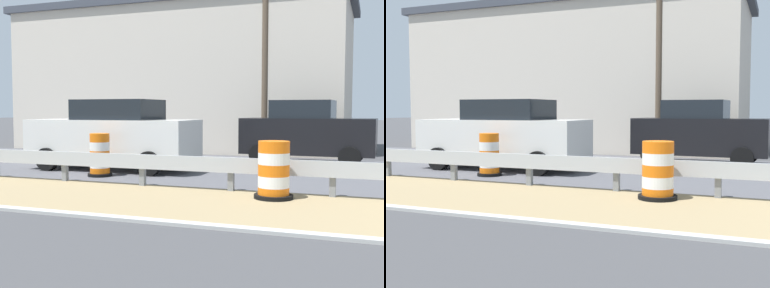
% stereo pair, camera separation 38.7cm
% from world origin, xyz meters
% --- Properties ---
extents(traffic_barrel_nearest, '(0.75, 0.75, 1.10)m').
position_xyz_m(traffic_barrel_nearest, '(1.35, 5.20, 0.50)').
color(traffic_barrel_nearest, orange).
rests_on(traffic_barrel_nearest, ground).
extents(traffic_barrel_close, '(0.63, 0.63, 1.10)m').
position_xyz_m(traffic_barrel_close, '(2.96, 9.98, 0.50)').
color(traffic_barrel_close, orange).
rests_on(traffic_barrel_close, ground).
extents(car_lead_near_lane, '(2.06, 4.79, 1.98)m').
position_xyz_m(car_lead_near_lane, '(4.35, 10.35, 0.99)').
color(car_lead_near_lane, silver).
rests_on(car_lead_near_lane, ground).
extents(car_distant_a, '(2.08, 4.09, 2.00)m').
position_xyz_m(car_distant_a, '(7.77, 5.39, 1.00)').
color(car_distant_a, black).
rests_on(car_distant_a, ground).
extents(roadside_shop_near, '(6.48, 14.57, 6.18)m').
position_xyz_m(roadside_shop_near, '(12.78, 11.41, 3.10)').
color(roadside_shop_near, beige).
rests_on(roadside_shop_near, ground).
extents(utility_pole_near, '(0.24, 1.80, 8.70)m').
position_xyz_m(utility_pole_near, '(9.72, 7.16, 4.51)').
color(utility_pole_near, brown).
rests_on(utility_pole_near, ground).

